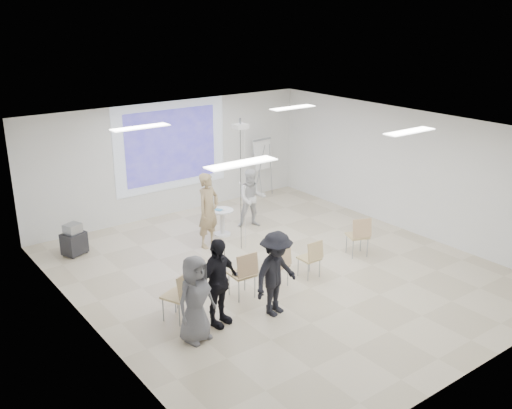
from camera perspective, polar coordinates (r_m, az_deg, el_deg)
floor at (r=12.11m, az=2.28°, el=-6.82°), size 8.00×9.00×0.10m
ceiling at (r=11.12m, az=2.49°, el=7.71°), size 8.00×9.00×0.10m
wall_back at (r=15.18m, az=-8.54°, el=4.59°), size 8.00×0.10×3.00m
wall_left at (r=9.66m, az=-16.69°, el=-4.53°), size 0.10×9.00×3.00m
wall_right at (r=14.32m, az=15.09°, el=3.27°), size 0.10×9.00×3.00m
projection_halo at (r=15.04m, az=-8.48°, el=5.84°), size 3.20×0.01×2.30m
projection_image at (r=15.03m, az=-8.45°, el=5.83°), size 2.60×0.01×1.90m
pedestal_table at (r=13.79m, az=-3.38°, el=-1.62°), size 0.68×0.68×0.67m
player_left at (r=12.98m, az=-4.79°, el=-0.10°), size 0.84×0.70×1.98m
player_right at (r=14.19m, az=-0.41°, el=0.92°), size 0.99×0.92×1.63m
controller_left at (r=13.18m, az=-4.75°, el=1.64°), size 0.08×0.13×0.04m
controller_right at (r=14.20m, az=-1.59°, el=2.13°), size 0.09×0.12×0.04m
chair_far_left at (r=10.11m, az=-7.59°, el=-8.71°), size 0.59×0.61×0.93m
chair_left_mid at (r=10.51m, az=-6.45°, el=-7.91°), size 0.51×0.53×0.83m
chair_left_inner at (r=10.76m, az=-1.20°, el=-6.69°), size 0.47×0.50×0.94m
chair_center at (r=11.21m, az=2.29°, el=-5.84°), size 0.44×0.47×0.88m
chair_right_inner at (r=11.62m, az=5.58°, el=-5.14°), size 0.39×0.42×0.82m
chair_right_far at (r=12.73m, az=10.28°, el=-2.87°), size 0.57×0.59×0.92m
red_jacket at (r=10.28m, az=-6.19°, el=-7.11°), size 0.50×0.29×0.47m
laptop at (r=10.86m, az=-1.49°, el=-6.75°), size 0.36×0.27×0.03m
audience_left at (r=9.77m, az=-3.87°, el=-7.20°), size 1.20×0.90×1.83m
audience_mid at (r=10.10m, az=2.02°, el=-6.39°), size 1.27×0.87×1.79m
audience_outer at (r=9.41m, az=-6.10°, el=-8.90°), size 0.91×0.70×1.68m
flipchart_easel at (r=16.36m, az=0.67°, el=5.04°), size 0.75×0.57×1.73m
av_cart at (r=13.35m, az=-17.75°, el=-3.44°), size 0.59×0.54×0.73m
ceiling_projector at (r=12.42m, az=-1.56°, el=7.22°), size 0.30×0.25×3.00m
fluor_panel_nw at (r=11.75m, az=-11.49°, el=7.57°), size 1.20×0.30×0.02m
fluor_panel_ne at (r=13.91m, az=3.69°, el=9.64°), size 1.20×0.30×0.02m
fluor_panel_sw at (r=8.79m, az=-1.47°, el=4.14°), size 1.20×0.30×0.02m
fluor_panel_se at (r=11.51m, az=15.11°, el=7.06°), size 1.20×0.30×0.02m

